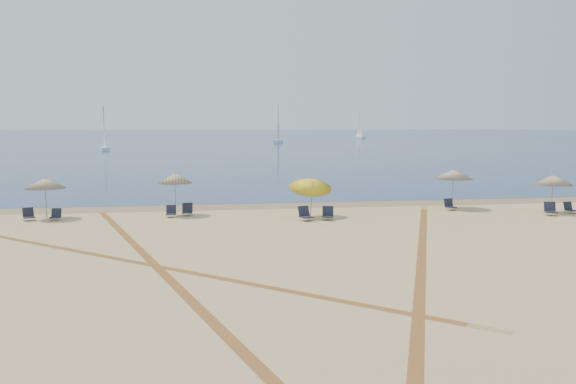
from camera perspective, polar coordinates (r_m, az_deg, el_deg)
name	(u,v)px	position (r m, az deg, el deg)	size (l,w,h in m)	color
ground	(423,353)	(13.98, 12.81, -14.81)	(160.00, 160.00, 0.00)	tan
ocean	(210,136)	(237.19, -7.48, 5.35)	(500.00, 500.00, 0.00)	#0C2151
wet_sand	(278,205)	(36.76, -0.93, -1.29)	(500.00, 500.00, 0.00)	olive
umbrella_1	(45,183)	(34.07, -22.24, 0.78)	(2.11, 2.11, 2.23)	gray
umbrella_2	(175,178)	(33.33, -10.76, 1.31)	(1.91, 1.91, 2.39)	gray
umbrella_3	(311,183)	(32.13, 2.18, 0.86)	(2.30, 2.35, 2.49)	gray
umbrella_4	(453,174)	(36.60, 15.55, 1.65)	(2.27, 2.27, 2.39)	gray
umbrella_5	(553,180)	(36.78, 24.05, 1.07)	(2.12, 2.12, 2.22)	gray
chair_2	(29,215)	(33.99, -23.59, -2.02)	(0.76, 0.80, 0.66)	black
chair_3	(56,215)	(33.53, -21.35, -2.07)	(0.55, 0.63, 0.61)	black
chair_4	(171,212)	(32.91, -11.14, -1.87)	(0.54, 0.63, 0.63)	black
chair_5	(187,210)	(33.27, -9.61, -1.71)	(0.59, 0.69, 0.69)	black
chair_6	(305,214)	(31.13, 1.66, -2.14)	(0.82, 0.89, 0.74)	black
chair_7	(328,214)	(31.41, 3.84, -2.11)	(0.71, 0.79, 0.70)	black
chair_8	(450,205)	(36.12, 15.22, -1.21)	(0.64, 0.72, 0.66)	black
chair_9	(550,209)	(35.93, 23.83, -1.53)	(0.80, 0.86, 0.73)	black
chair_10	(569,208)	(37.22, 25.35, -1.41)	(0.60, 0.68, 0.63)	black
sailboat_0	(360,131)	(204.00, 6.87, 5.85)	(2.66, 5.65, 8.15)	white
sailboat_1	(104,137)	(116.75, -17.16, 5.08)	(2.51, 5.75, 8.30)	white
sailboat_2	(278,131)	(154.41, -0.95, 5.85)	(3.22, 6.81, 9.83)	white
tire_tracks	(227,258)	(22.71, -5.90, -6.31)	(50.09, 40.76, 0.00)	tan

